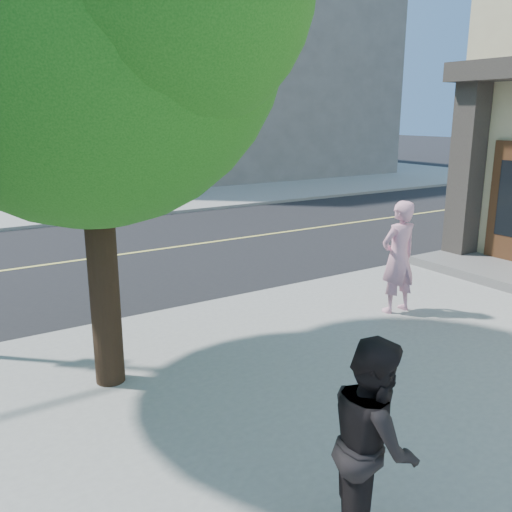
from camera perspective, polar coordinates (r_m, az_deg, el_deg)
sidewalk_ne at (r=33.22m, az=-6.92°, el=8.73°), size 29.00×25.00×0.12m
filler_ne at (r=33.94m, az=-6.88°, el=20.79°), size 18.00×16.00×14.00m
man_on_phone at (r=9.37m, az=14.58°, el=-0.11°), size 0.70×0.48×1.89m
pedestrian at (r=4.44m, az=12.11°, el=-18.43°), size 0.99×1.04×1.69m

